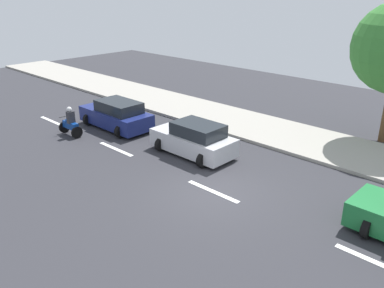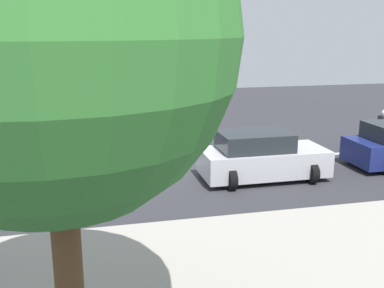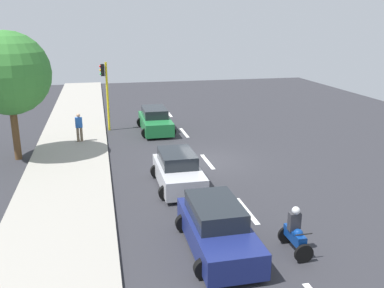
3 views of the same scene
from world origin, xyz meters
The scene contains 9 objects.
ground_plane centered at (0.00, 0.00, -0.05)m, with size 40.00×60.00×0.10m, color #2D2D33.
sidewalk centered at (7.00, 0.00, 0.07)m, with size 4.00×60.00×0.15m, color #9E998E.
lane_stripe_north centered at (0.00, -6.00, 0.01)m, with size 0.20×2.40×0.01m, color white.
lane_stripe_mid centered at (0.00, 0.00, 0.01)m, with size 0.20×2.40×0.01m, color white.
lane_stripe_south centered at (0.00, 6.00, 0.01)m, with size 0.20×2.40×0.01m, color white.
lane_stripe_far_south centered at (0.00, 12.00, 0.01)m, with size 0.20×2.40×0.01m, color white.
car_dark_blue centered at (1.89, 8.44, 0.71)m, with size 2.21×4.32×1.52m.
car_silver centered at (2.10, 2.94, 0.71)m, with size 2.17×3.94×1.52m.
motorcycle centered at (-0.44, 9.17, 0.64)m, with size 0.60×1.30×1.53m.
Camera 1 is at (-10.07, -8.51, 7.13)m, focal length 37.38 mm.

